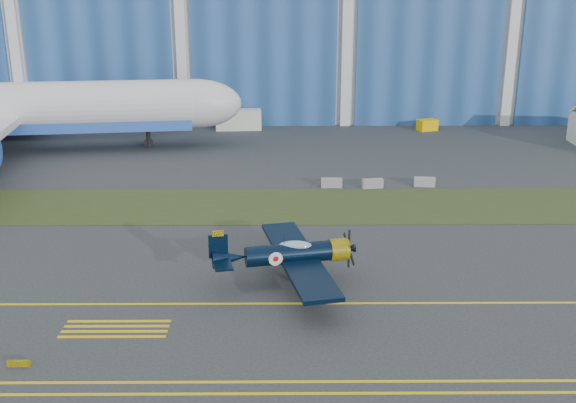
{
  "coord_description": "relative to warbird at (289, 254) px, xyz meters",
  "views": [
    {
      "loc": [
        -8.46,
        -42.19,
        18.63
      ],
      "look_at": [
        -8.12,
        6.76,
        2.75
      ],
      "focal_mm": 42.0,
      "sensor_mm": 36.0,
      "label": 1
    }
  ],
  "objects": [
    {
      "name": "ground",
      "position": [
        8.12,
        2.24,
        -2.15
      ],
      "size": [
        260.0,
        260.0,
        0.0
      ],
      "primitive_type": "plane",
      "color": "#35393C",
      "rests_on": "ground"
    },
    {
      "name": "grass_median",
      "position": [
        8.12,
        16.24,
        -2.13
      ],
      "size": [
        260.0,
        10.0,
        0.02
      ],
      "primitive_type": "cube",
      "color": "#475128",
      "rests_on": "ground"
    },
    {
      "name": "hangar",
      "position": [
        8.12,
        74.03,
        12.81
      ],
      "size": [
        220.0,
        45.7,
        30.0
      ],
      "color": "silver",
      "rests_on": "ground"
    },
    {
      "name": "taxiway_centreline",
      "position": [
        8.12,
        -2.76,
        -2.14
      ],
      "size": [
        200.0,
        0.2,
        0.02
      ],
      "primitive_type": "cube",
      "color": "yellow",
      "rests_on": "ground"
    },
    {
      "name": "edge_line_near",
      "position": [
        8.12,
        -12.26,
        -2.14
      ],
      "size": [
        80.0,
        0.2,
        0.02
      ],
      "primitive_type": "cube",
      "color": "yellow",
      "rests_on": "ground"
    },
    {
      "name": "edge_line_far",
      "position": [
        8.12,
        -11.26,
        -2.14
      ],
      "size": [
        80.0,
        0.2,
        0.02
      ],
      "primitive_type": "cube",
      "color": "yellow",
      "rests_on": "ground"
    },
    {
      "name": "hold_short_ladder",
      "position": [
        -9.88,
        -5.86,
        -2.14
      ],
      "size": [
        6.0,
        2.4,
        0.02
      ],
      "primitive_type": null,
      "color": "yellow",
      "rests_on": "ground"
    },
    {
      "name": "guard_board_left",
      "position": [
        -13.88,
        -9.76,
        -1.98
      ],
      "size": [
        1.2,
        0.15,
        0.35
      ],
      "primitive_type": "cube",
      "color": "yellow",
      "rests_on": "ground"
    },
    {
      "name": "warbird",
      "position": [
        0.0,
        0.0,
        0.0
      ],
      "size": [
        13.09,
        14.78,
        3.81
      ],
      "rotation": [
        0.0,
        0.0,
        0.21
      ],
      "color": "black",
      "rests_on": "ground"
    },
    {
      "name": "shipping_container",
      "position": [
        -6.32,
        49.0,
        -0.85
      ],
      "size": [
        6.14,
        2.75,
        2.61
      ],
      "primitive_type": "cube",
      "rotation": [
        0.0,
        0.0,
        0.06
      ],
      "color": "white",
      "rests_on": "ground"
    },
    {
      "name": "tug",
      "position": [
        18.81,
        48.13,
        -1.43
      ],
      "size": [
        2.85,
        2.32,
        1.44
      ],
      "primitive_type": "cube",
      "rotation": [
        0.0,
        0.0,
        0.36
      ],
      "color": "#FFC500",
      "rests_on": "ground"
    },
    {
      "name": "barrier_a",
      "position": [
        4.27,
        21.87,
        -1.7
      ],
      "size": [
        2.01,
        0.65,
        0.9
      ],
      "primitive_type": "cube",
      "rotation": [
        0.0,
        0.0,
        -0.02
      ],
      "color": "gray",
      "rests_on": "ground"
    },
    {
      "name": "barrier_b",
      "position": [
        8.16,
        21.61,
        -1.7
      ],
      "size": [
        2.07,
        0.92,
        0.9
      ],
      "primitive_type": "cube",
      "rotation": [
        0.0,
        0.0,
        0.17
      ],
      "color": "gray",
      "rests_on": "ground"
    },
    {
      "name": "barrier_c",
      "position": [
        13.24,
        22.13,
        -1.7
      ],
      "size": [
        2.04,
        0.77,
        0.9
      ],
      "primitive_type": "cube",
      "rotation": [
        0.0,
        0.0,
        -0.09
      ],
      "color": "#919298",
      "rests_on": "ground"
    }
  ]
}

